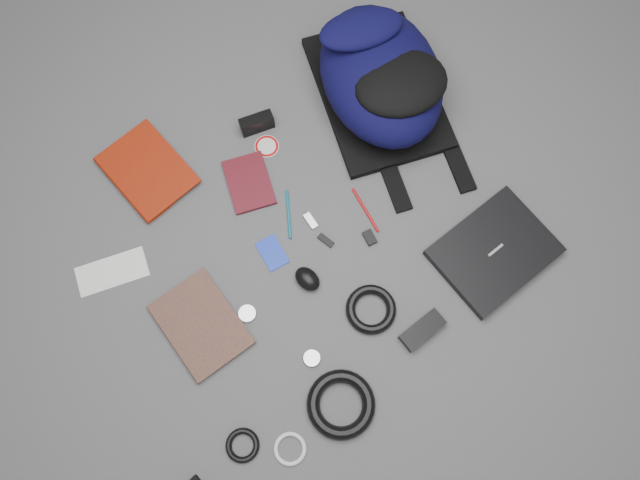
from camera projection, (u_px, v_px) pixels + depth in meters
name	position (u px, v px, depth m)	size (l,w,h in m)	color
ground	(320.00, 242.00, 1.72)	(4.00, 4.00, 0.00)	#4F4F51
backpack	(381.00, 75.00, 1.76)	(0.35, 0.51, 0.21)	black
laptop	(494.00, 252.00, 1.70)	(0.31, 0.24, 0.03)	black
textbook_red	(120.00, 192.00, 1.75)	(0.19, 0.26, 0.03)	maroon
comic_book	(172.00, 345.00, 1.63)	(0.18, 0.25, 0.02)	#A9510C
envelope	(112.00, 272.00, 1.70)	(0.19, 0.09, 0.00)	white
dvd_case	(249.00, 183.00, 1.77)	(0.12, 0.17, 0.01)	#450D14
compact_camera	(257.00, 123.00, 1.80)	(0.10, 0.04, 0.05)	black
sticker_disc	(267.00, 146.00, 1.81)	(0.07, 0.07, 0.00)	white
pen_teal	(289.00, 214.00, 1.74)	(0.01, 0.01, 0.14)	#0E637E
pen_red	(365.00, 210.00, 1.75)	(0.01, 0.01, 0.15)	#B50D11
id_badge	(272.00, 253.00, 1.71)	(0.06, 0.09, 0.00)	#1A35C5
usb_black	(326.00, 240.00, 1.72)	(0.02, 0.05, 0.01)	black
usb_silver	(311.00, 221.00, 1.74)	(0.02, 0.05, 0.01)	#A9A9AB
key_fob	(370.00, 237.00, 1.72)	(0.03, 0.04, 0.01)	black
mouse	(307.00, 279.00, 1.67)	(0.05, 0.08, 0.04)	black
headphone_left	(247.00, 314.00, 1.66)	(0.05, 0.05, 0.01)	#AEAEB1
headphone_right	(312.00, 358.00, 1.63)	(0.04, 0.04, 0.01)	#ACACAF
cable_coil	(371.00, 309.00, 1.66)	(0.14, 0.14, 0.03)	black
power_brick	(422.00, 330.00, 1.64)	(0.12, 0.05, 0.03)	black
power_cord_coil	(341.00, 404.00, 1.58)	(0.18, 0.18, 0.03)	black
earbud_coil	(243.00, 445.00, 1.56)	(0.09, 0.09, 0.02)	black
white_cable_coil	(290.00, 449.00, 1.56)	(0.08, 0.08, 0.01)	white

